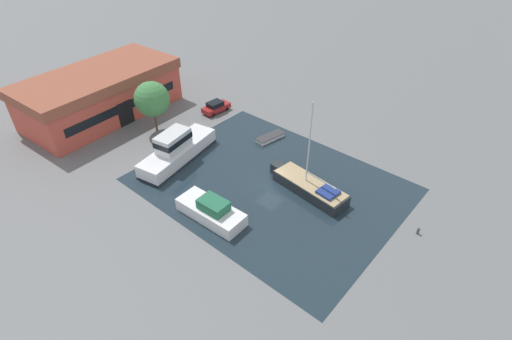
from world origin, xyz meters
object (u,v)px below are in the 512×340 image
at_px(quay_tree_near_building, 152,99).
at_px(small_dinghy, 270,137).
at_px(motor_cruiser, 177,150).
at_px(cabin_boat, 211,211).
at_px(sailboat_moored, 309,186).
at_px(warehouse_building, 100,93).
at_px(parked_car, 216,107).

height_order(quay_tree_near_building, small_dinghy, quay_tree_near_building).
height_order(motor_cruiser, cabin_boat, motor_cruiser).
xyz_separation_m(sailboat_moored, small_dinghy, (5.75, 10.12, -0.46)).
relative_size(quay_tree_near_building, cabin_boat, 0.94).
relative_size(warehouse_building, motor_cruiser, 1.89).
xyz_separation_m(motor_cruiser, small_dinghy, (11.17, -5.74, -1.17)).
relative_size(quay_tree_near_building, parked_car, 1.62).
height_order(warehouse_building, cabin_boat, warehouse_building).
height_order(warehouse_building, small_dinghy, warehouse_building).
bearing_deg(motor_cruiser, quay_tree_near_building, -30.08).
relative_size(warehouse_building, quay_tree_near_building, 3.17).
distance_m(quay_tree_near_building, cabin_boat, 20.02).
distance_m(motor_cruiser, cabin_boat, 11.66).
bearing_deg(warehouse_building, parked_car, -50.90).
relative_size(quay_tree_near_building, small_dinghy, 1.66).
bearing_deg(warehouse_building, motor_cruiser, -95.99).
bearing_deg(small_dinghy, motor_cruiser, -107.27).
height_order(parked_car, motor_cruiser, motor_cruiser).
bearing_deg(parked_car, motor_cruiser, -62.27).
distance_m(warehouse_building, quay_tree_near_building, 10.05).
xyz_separation_m(quay_tree_near_building, motor_cruiser, (-2.67, -7.54, -3.35)).
bearing_deg(parked_car, warehouse_building, -133.45).
xyz_separation_m(quay_tree_near_building, sailboat_moored, (2.74, -23.40, -4.06)).
height_order(parked_car, cabin_boat, cabin_boat).
xyz_separation_m(warehouse_building, sailboat_moored, (4.66, -33.15, -2.52)).
xyz_separation_m(warehouse_building, parked_car, (11.09, -12.07, -2.44)).
bearing_deg(motor_cruiser, warehouse_building, -13.05).
relative_size(warehouse_building, parked_car, 5.13).
bearing_deg(quay_tree_near_building, parked_car, -14.20).
distance_m(quay_tree_near_building, sailboat_moored, 23.91).
bearing_deg(quay_tree_near_building, small_dinghy, -57.38).
relative_size(sailboat_moored, small_dinghy, 2.53).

